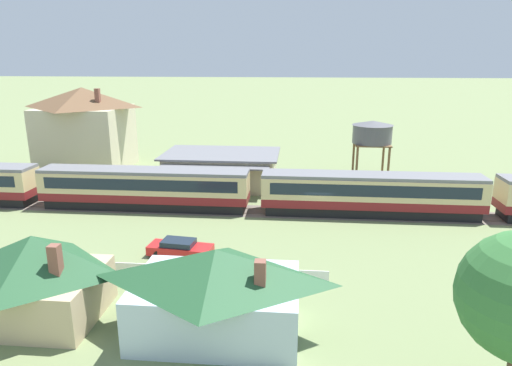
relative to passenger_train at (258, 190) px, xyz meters
name	(u,v)px	position (x,y,z in m)	size (l,w,h in m)	color
ground_plane	(317,215)	(5.64, -0.51, -2.20)	(600.00, 600.00, 0.00)	#707F51
passenger_train	(258,190)	(0.00, 0.00, 0.00)	(85.82, 3.16, 3.96)	maroon
railway_track	(247,211)	(-1.04, 0.00, -2.19)	(149.44, 3.60, 0.04)	#665B51
station_building	(222,169)	(-5.02, 8.97, -0.25)	(13.13, 9.80, 3.84)	beige
station_house_brown_roof	(85,128)	(-24.13, 15.49, 3.29)	(11.30, 10.14, 10.66)	beige
water_tower	(372,133)	(12.49, 13.41, 3.47)	(4.85, 4.85, 7.13)	brown
cottage_dark_green_roof	(37,276)	(-10.73, -19.60, 0.39)	(7.33, 6.05, 4.98)	tan
cottage_dark_green_roof_2	(216,290)	(-0.43, -20.10, 0.30)	(9.39, 6.10, 4.81)	silver
picket_fence_front	(11,265)	(-15.93, -14.42, -1.67)	(43.67, 0.06, 1.05)	white
parked_car_red	(180,248)	(-4.91, -10.70, -1.59)	(4.95, 2.32, 1.25)	red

